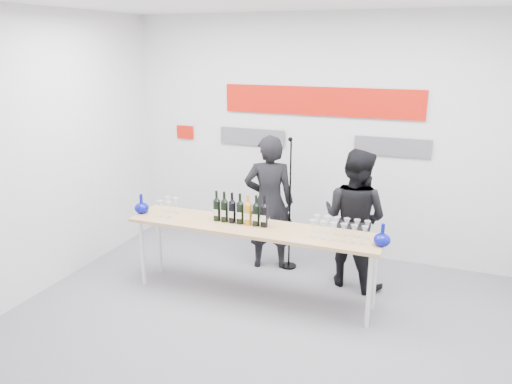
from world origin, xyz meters
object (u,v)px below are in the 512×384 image
tasting_table (252,232)px  presenter_left (269,203)px  mic_stand (289,229)px  presenter_right (354,218)px

tasting_table → presenter_left: (-0.11, 0.80, 0.07)m
tasting_table → presenter_left: size_ratio=1.65×
tasting_table → mic_stand: mic_stand is taller
tasting_table → mic_stand: size_ratio=1.66×
tasting_table → presenter_right: bearing=36.6°
presenter_left → mic_stand: (0.24, 0.05, -0.32)m
presenter_right → mic_stand: mic_stand is taller
tasting_table → presenter_left: 0.81m
tasting_table → presenter_right: (0.93, 0.70, 0.04)m
presenter_left → presenter_right: bearing=156.1°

